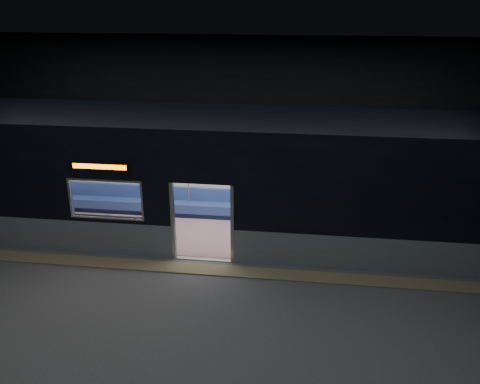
# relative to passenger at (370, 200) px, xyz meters

# --- Properties ---
(station_floor) EXTENTS (24.00, 14.00, 0.01)m
(station_floor) POSITION_rel_passenger_xyz_m (-4.28, -3.55, -0.83)
(station_floor) COLOR #47494C
(station_floor) RESTS_ON ground
(station_envelope) EXTENTS (24.00, 14.00, 5.00)m
(station_envelope) POSITION_rel_passenger_xyz_m (-4.28, -3.55, 2.83)
(station_envelope) COLOR black
(station_envelope) RESTS_ON station_floor
(tactile_strip) EXTENTS (22.80, 0.50, 0.03)m
(tactile_strip) POSITION_rel_passenger_xyz_m (-4.28, -3.00, -0.81)
(tactile_strip) COLOR #8C7F59
(tactile_strip) RESTS_ON station_floor
(metro_car) EXTENTS (18.00, 3.04, 3.35)m
(metro_car) POSITION_rel_passenger_xyz_m (-4.28, -1.00, 1.02)
(metro_car) COLOR gray
(metro_car) RESTS_ON station_floor
(passenger) EXTENTS (0.43, 0.74, 1.45)m
(passenger) POSITION_rel_passenger_xyz_m (0.00, 0.00, 0.00)
(passenger) COLOR black
(passenger) RESTS_ON metro_car
(handbag) EXTENTS (0.36, 0.34, 0.14)m
(handbag) POSITION_rel_passenger_xyz_m (-0.05, -0.24, -0.14)
(handbag) COLOR black
(handbag) RESTS_ON passenger
(transit_map) EXTENTS (0.91, 0.03, 0.59)m
(transit_map) POSITION_rel_passenger_xyz_m (0.13, 0.31, 0.62)
(transit_map) COLOR white
(transit_map) RESTS_ON metro_car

